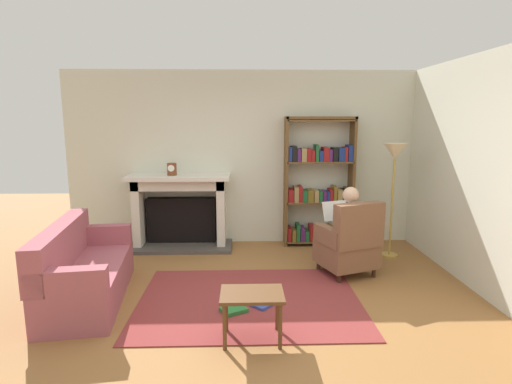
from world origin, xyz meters
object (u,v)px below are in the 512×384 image
fireplace (181,209)px  side_table (252,300)px  bookshelf (319,185)px  mantel_clock (172,169)px  sofa_floral (83,272)px  seated_reader (345,226)px  floor_lamp (395,161)px  armchair_reading (350,243)px

fireplace → side_table: 3.00m
bookshelf → mantel_clock: bearing=-176.5°
fireplace → sofa_floral: size_ratio=0.89×
seated_reader → floor_lamp: (0.82, 0.61, 0.76)m
bookshelf → floor_lamp: (0.94, -0.61, 0.43)m
side_table → floor_lamp: floor_lamp is taller
bookshelf → armchair_reading: size_ratio=2.06×
mantel_clock → armchair_reading: bearing=-26.5°
armchair_reading → floor_lamp: 1.43m
seated_reader → mantel_clock: bearing=-45.0°
mantel_clock → armchair_reading: (2.40, -1.20, -0.80)m
bookshelf → side_table: size_ratio=3.57×
fireplace → seated_reader: size_ratio=1.39×
armchair_reading → bookshelf: bearing=-103.3°
armchair_reading → seated_reader: bearing=-90.0°
fireplace → bookshelf: (2.14, 0.03, 0.35)m
mantel_clock → armchair_reading: 2.80m
bookshelf → armchair_reading: bearing=-83.1°
sofa_floral → side_table: size_ratio=3.18×
seated_reader → sofa_floral: (-3.04, -0.72, -0.30)m
bookshelf → armchair_reading: bookshelf is taller
mantel_clock → seated_reader: 2.67m
mantel_clock → floor_lamp: (3.18, -0.48, 0.16)m
armchair_reading → side_table: armchair_reading is taller
armchair_reading → side_table: (-1.26, -1.50, -0.04)m
sofa_floral → side_table: sofa_floral is taller
fireplace → seated_reader: 2.56m
bookshelf → floor_lamp: bearing=-33.0°
sofa_floral → side_table: bearing=-123.5°
bookshelf → fireplace: bearing=-179.1°
mantel_clock → seated_reader: (2.36, -1.09, -0.60)m
seated_reader → side_table: seated_reader is taller
armchair_reading → sofa_floral: (-3.08, -0.61, -0.10)m
side_table → sofa_floral: bearing=154.1°
floor_lamp → fireplace: bearing=169.4°
fireplace → mantel_clock: size_ratio=8.60×
fireplace → armchair_reading: fireplace is taller
seated_reader → fireplace: bearing=-47.9°
sofa_floral → floor_lamp: bearing=-78.5°
bookshelf → sofa_floral: size_ratio=1.12×
mantel_clock → sofa_floral: 2.14m
mantel_clock → bookshelf: (2.24, 0.14, -0.28)m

